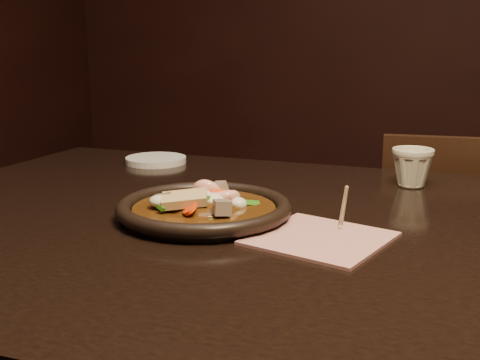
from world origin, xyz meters
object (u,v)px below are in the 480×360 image
(table, at_px, (367,284))
(tea_cup, at_px, (412,166))
(chair, at_px, (455,285))
(plate, at_px, (204,209))

(table, xyz_separation_m, tea_cup, (0.03, 0.31, 0.11))
(table, relative_size, tea_cup, 20.89)
(chair, relative_size, tea_cup, 10.65)
(table, relative_size, plate, 6.01)
(plate, bearing_deg, tea_cup, 49.12)
(plate, distance_m, tea_cup, 0.42)
(tea_cup, bearing_deg, chair, 73.48)
(table, height_order, chair, chair)
(chair, height_order, plate, chair)
(chair, bearing_deg, tea_cup, 67.36)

